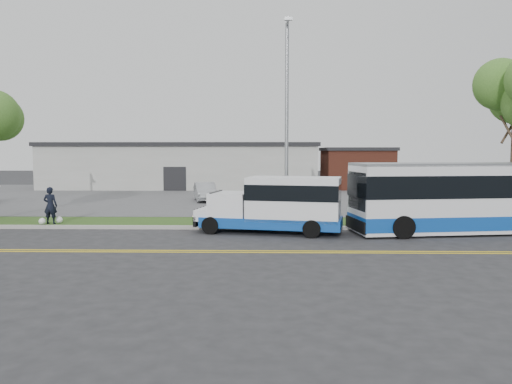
{
  "coord_description": "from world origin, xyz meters",
  "views": [
    {
      "loc": [
        2.04,
        -21.4,
        3.54
      ],
      "look_at": [
        1.53,
        2.4,
        1.6
      ],
      "focal_mm": 35.0,
      "sensor_mm": 36.0,
      "label": 1
    }
  ],
  "objects_px": {
    "pedestrian": "(50,205)",
    "parked_car_a": "(205,192)",
    "shuttle_bus": "(280,203)",
    "transit_bus": "(477,197)",
    "streetlight_near": "(287,116)"
  },
  "relations": [
    {
      "from": "shuttle_bus",
      "to": "transit_bus",
      "type": "bearing_deg",
      "value": 13.99
    },
    {
      "from": "pedestrian",
      "to": "parked_car_a",
      "type": "bearing_deg",
      "value": -116.95
    },
    {
      "from": "streetlight_near",
      "to": "transit_bus",
      "type": "relative_size",
      "value": 0.85
    },
    {
      "from": "streetlight_near",
      "to": "shuttle_bus",
      "type": "relative_size",
      "value": 1.44
    },
    {
      "from": "transit_bus",
      "to": "parked_car_a",
      "type": "xyz_separation_m",
      "value": [
        -13.46,
        12.65,
        -0.8
      ]
    },
    {
      "from": "pedestrian",
      "to": "streetlight_near",
      "type": "bearing_deg",
      "value": -174.63
    },
    {
      "from": "streetlight_near",
      "to": "shuttle_bus",
      "type": "distance_m",
      "value": 4.74
    },
    {
      "from": "streetlight_near",
      "to": "parked_car_a",
      "type": "relative_size",
      "value": 2.45
    },
    {
      "from": "shuttle_bus",
      "to": "parked_car_a",
      "type": "xyz_separation_m",
      "value": [
        -4.84,
        13.01,
        -0.57
      ]
    },
    {
      "from": "shuttle_bus",
      "to": "pedestrian",
      "type": "xyz_separation_m",
      "value": [
        -10.83,
        1.8,
        -0.32
      ]
    },
    {
      "from": "shuttle_bus",
      "to": "parked_car_a",
      "type": "height_order",
      "value": "shuttle_bus"
    },
    {
      "from": "parked_car_a",
      "to": "shuttle_bus",
      "type": "bearing_deg",
      "value": -82.42
    },
    {
      "from": "streetlight_near",
      "to": "pedestrian",
      "type": "height_order",
      "value": "streetlight_near"
    },
    {
      "from": "shuttle_bus",
      "to": "parked_car_a",
      "type": "distance_m",
      "value": 13.89
    },
    {
      "from": "transit_bus",
      "to": "pedestrian",
      "type": "xyz_separation_m",
      "value": [
        -19.45,
        1.44,
        -0.56
      ]
    }
  ]
}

